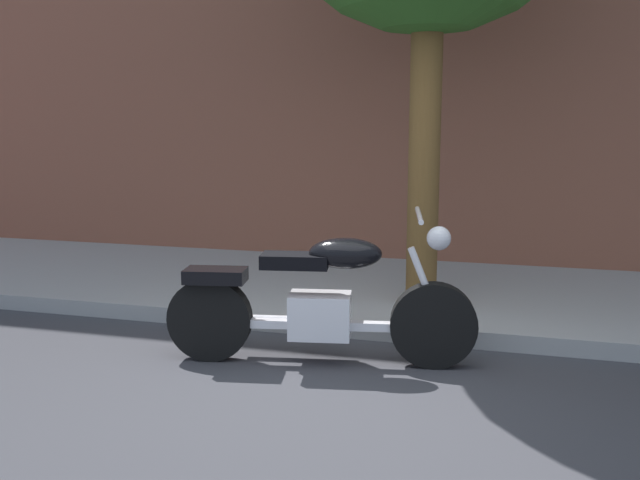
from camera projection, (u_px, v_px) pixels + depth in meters
ground_plane at (337, 400)px, 4.53m from camera, size 60.00×60.00×0.00m
sidewalk at (402, 293)px, 6.97m from camera, size 20.83×2.68×0.14m
motorcycle at (320, 303)px, 5.13m from camera, size 2.23×0.75×1.12m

